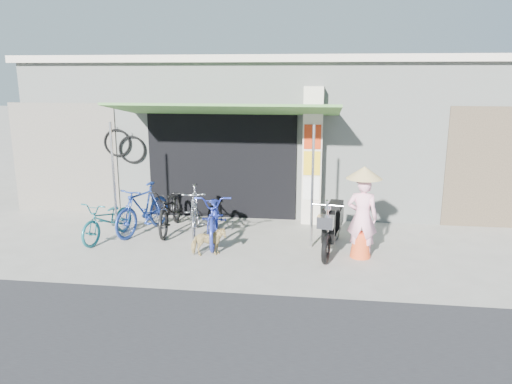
# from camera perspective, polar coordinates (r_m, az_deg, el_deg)

# --- Properties ---
(ground) EXTENTS (80.00, 80.00, 0.00)m
(ground) POSITION_cam_1_polar(r_m,az_deg,el_deg) (9.09, 0.42, -7.64)
(ground) COLOR gray
(ground) RESTS_ON ground
(bicycle_shop) EXTENTS (12.30, 5.30, 3.66)m
(bicycle_shop) POSITION_cam_1_polar(r_m,az_deg,el_deg) (13.62, 3.13, 7.36)
(bicycle_shop) COLOR #A3A9A1
(bicycle_shop) RESTS_ON ground
(shop_pillar) EXTENTS (0.42, 0.44, 3.00)m
(shop_pillar) POSITION_cam_1_polar(r_m,az_deg,el_deg) (11.00, 6.45, 4.09)
(shop_pillar) COLOR beige
(shop_pillar) RESTS_ON ground
(awning) EXTENTS (4.60, 1.88, 2.72)m
(awning) POSITION_cam_1_polar(r_m,az_deg,el_deg) (10.26, -3.48, 9.19)
(awning) COLOR #407032
(awning) RESTS_ON ground
(neighbour_right) EXTENTS (2.60, 0.06, 2.60)m
(neighbour_right) POSITION_cam_1_polar(r_m,az_deg,el_deg) (11.85, 26.94, 2.40)
(neighbour_right) COLOR brown
(neighbour_right) RESTS_ON ground
(neighbour_left) EXTENTS (2.60, 0.06, 2.60)m
(neighbour_left) POSITION_cam_1_polar(r_m,az_deg,el_deg) (12.71, -21.00, 3.63)
(neighbour_left) COLOR #6B665B
(neighbour_left) RESTS_ON ground
(bike_teal) EXTENTS (0.89, 1.66, 0.83)m
(bike_teal) POSITION_cam_1_polar(r_m,az_deg,el_deg) (10.42, -16.55, -3.03)
(bike_teal) COLOR #175E69
(bike_teal) RESTS_ON ground
(bike_blue) EXTENTS (1.01, 1.79, 1.04)m
(bike_blue) POSITION_cam_1_polar(r_m,az_deg,el_deg) (10.64, -12.79, -1.89)
(bike_blue) COLOR navy
(bike_blue) RESTS_ON ground
(bike_black) EXTENTS (0.78, 1.87, 0.96)m
(bike_black) POSITION_cam_1_polar(r_m,az_deg,el_deg) (10.67, -9.73, -1.91)
(bike_black) COLOR black
(bike_black) RESTS_ON ground
(bike_silver) EXTENTS (0.82, 1.75, 1.01)m
(bike_silver) POSITION_cam_1_polar(r_m,az_deg,el_deg) (10.34, -7.03, -2.16)
(bike_silver) COLOR #9A9B9F
(bike_silver) RESTS_ON ground
(bike_navy) EXTENTS (0.99, 2.06, 1.04)m
(bike_navy) POSITION_cam_1_polar(r_m,az_deg,el_deg) (9.91, -4.74, -2.73)
(bike_navy) COLOR #22309B
(bike_navy) RESTS_ON ground
(street_dog) EXTENTS (0.69, 0.47, 0.53)m
(street_dog) POSITION_cam_1_polar(r_m,az_deg,el_deg) (9.19, -5.46, -5.70)
(street_dog) COLOR #A08E54
(street_dog) RESTS_ON ground
(moped) EXTENTS (0.61, 1.89, 1.08)m
(moped) POSITION_cam_1_polar(r_m,az_deg,el_deg) (9.47, 8.72, -3.79)
(moped) COLOR black
(moped) RESTS_ON ground
(nun) EXTENTS (0.64, 0.64, 1.68)m
(nun) POSITION_cam_1_polar(r_m,az_deg,el_deg) (9.12, 12.06, -2.32)
(nun) COLOR #FFABC2
(nun) RESTS_ON ground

